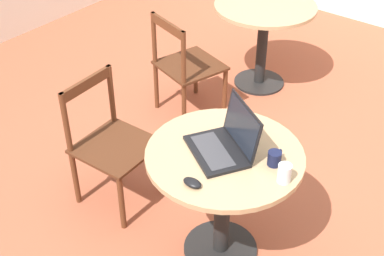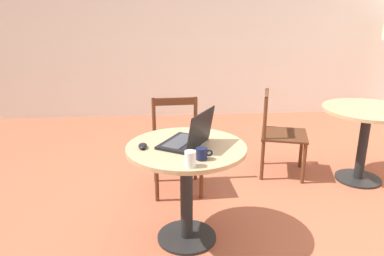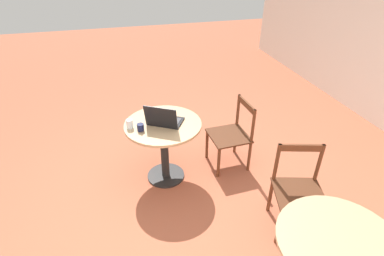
{
  "view_description": "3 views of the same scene",
  "coord_description": "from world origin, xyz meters",
  "px_view_note": "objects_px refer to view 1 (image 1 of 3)",
  "views": [
    {
      "loc": [
        -2.14,
        -1.32,
        2.48
      ],
      "look_at": [
        -0.2,
        0.21,
        0.67
      ],
      "focal_mm": 50.0,
      "sensor_mm": 36.0,
      "label": 1
    },
    {
      "loc": [
        -0.49,
        -2.52,
        1.66
      ],
      "look_at": [
        -0.27,
        0.34,
        0.72
      ],
      "focal_mm": 35.0,
      "sensor_mm": 36.0,
      "label": 2
    },
    {
      "loc": [
        2.4,
        -0.52,
        2.4
      ],
      "look_at": [
        -0.33,
        0.21,
        0.64
      ],
      "focal_mm": 28.0,
      "sensor_mm": 36.0,
      "label": 3
    }
  ],
  "objects_px": {
    "chair_mid_left": "(185,66)",
    "mug": "(275,158)",
    "cafe_table_near": "(224,178)",
    "laptop": "(225,143)",
    "mouse": "(192,183)",
    "cafe_table_mid": "(264,24)",
    "chair_near_back": "(111,143)",
    "drinking_glass": "(284,173)"
  },
  "relations": [
    {
      "from": "chair_near_back",
      "to": "drinking_glass",
      "type": "xyz_separation_m",
      "value": [
        0.04,
        -1.18,
        0.36
      ]
    },
    {
      "from": "mouse",
      "to": "mug",
      "type": "relative_size",
      "value": 0.95
    },
    {
      "from": "mouse",
      "to": "cafe_table_near",
      "type": "bearing_deg",
      "value": 3.82
    },
    {
      "from": "cafe_table_near",
      "to": "mug",
      "type": "bearing_deg",
      "value": -70.97
    },
    {
      "from": "mug",
      "to": "chair_near_back",
      "type": "bearing_deg",
      "value": 96.63
    },
    {
      "from": "cafe_table_near",
      "to": "mouse",
      "type": "distance_m",
      "value": 0.35
    },
    {
      "from": "cafe_table_mid",
      "to": "mug",
      "type": "distance_m",
      "value": 2.03
    },
    {
      "from": "laptop",
      "to": "mouse",
      "type": "height_order",
      "value": "laptop"
    },
    {
      "from": "cafe_table_near",
      "to": "drinking_glass",
      "type": "distance_m",
      "value": 0.41
    },
    {
      "from": "chair_mid_left",
      "to": "mouse",
      "type": "distance_m",
      "value": 1.74
    },
    {
      "from": "mouse",
      "to": "drinking_glass",
      "type": "distance_m",
      "value": 0.45
    },
    {
      "from": "chair_mid_left",
      "to": "laptop",
      "type": "height_order",
      "value": "laptop"
    },
    {
      "from": "cafe_table_mid",
      "to": "chair_mid_left",
      "type": "distance_m",
      "value": 0.81
    },
    {
      "from": "chair_mid_left",
      "to": "mug",
      "type": "distance_m",
      "value": 1.65
    },
    {
      "from": "mouse",
      "to": "cafe_table_mid",
      "type": "bearing_deg",
      "value": 23.02
    },
    {
      "from": "cafe_table_mid",
      "to": "mug",
      "type": "relative_size",
      "value": 7.91
    },
    {
      "from": "drinking_glass",
      "to": "mouse",
      "type": "bearing_deg",
      "value": 132.35
    },
    {
      "from": "cafe_table_near",
      "to": "chair_mid_left",
      "type": "distance_m",
      "value": 1.49
    },
    {
      "from": "cafe_table_mid",
      "to": "drinking_glass",
      "type": "xyz_separation_m",
      "value": [
        -1.77,
        -1.21,
        0.22
      ]
    },
    {
      "from": "chair_near_back",
      "to": "cafe_table_mid",
      "type": "bearing_deg",
      "value": 0.81
    },
    {
      "from": "chair_near_back",
      "to": "mouse",
      "type": "xyz_separation_m",
      "value": [
        -0.26,
        -0.85,
        0.33
      ]
    },
    {
      "from": "cafe_table_near",
      "to": "chair_near_back",
      "type": "relative_size",
      "value": 0.99
    },
    {
      "from": "chair_mid_left",
      "to": "laptop",
      "type": "relative_size",
      "value": 1.87
    },
    {
      "from": "chair_near_back",
      "to": "laptop",
      "type": "bearing_deg",
      "value": -86.1
    },
    {
      "from": "laptop",
      "to": "drinking_glass",
      "type": "distance_m",
      "value": 0.36
    },
    {
      "from": "cafe_table_near",
      "to": "laptop",
      "type": "relative_size",
      "value": 1.85
    },
    {
      "from": "mouse",
      "to": "chair_mid_left",
      "type": "bearing_deg",
      "value": 40.11
    },
    {
      "from": "cafe_table_near",
      "to": "mouse",
      "type": "relative_size",
      "value": 8.35
    },
    {
      "from": "mouse",
      "to": "laptop",
      "type": "bearing_deg",
      "value": 6.27
    },
    {
      "from": "chair_near_back",
      "to": "drinking_glass",
      "type": "relative_size",
      "value": 8.57
    },
    {
      "from": "cafe_table_mid",
      "to": "laptop",
      "type": "xyz_separation_m",
      "value": [
        -1.76,
        -0.84,
        0.22
      ]
    },
    {
      "from": "chair_mid_left",
      "to": "laptop",
      "type": "distance_m",
      "value": 1.5
    },
    {
      "from": "mouse",
      "to": "mug",
      "type": "height_order",
      "value": "mug"
    },
    {
      "from": "laptop",
      "to": "mug",
      "type": "height_order",
      "value": "laptop"
    },
    {
      "from": "mug",
      "to": "drinking_glass",
      "type": "xyz_separation_m",
      "value": [
        -0.08,
        -0.1,
        0.01
      ]
    },
    {
      "from": "drinking_glass",
      "to": "mug",
      "type": "bearing_deg",
      "value": 51.27
    },
    {
      "from": "chair_mid_left",
      "to": "mug",
      "type": "height_order",
      "value": "chair_mid_left"
    },
    {
      "from": "chair_mid_left",
      "to": "drinking_glass",
      "type": "bearing_deg",
      "value": -125.17
    },
    {
      "from": "chair_near_back",
      "to": "mug",
      "type": "height_order",
      "value": "chair_near_back"
    },
    {
      "from": "chair_near_back",
      "to": "chair_mid_left",
      "type": "height_order",
      "value": "same"
    },
    {
      "from": "cafe_table_near",
      "to": "mouse",
      "type": "bearing_deg",
      "value": -176.18
    },
    {
      "from": "laptop",
      "to": "chair_mid_left",
      "type": "bearing_deg",
      "value": 47.0
    }
  ]
}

